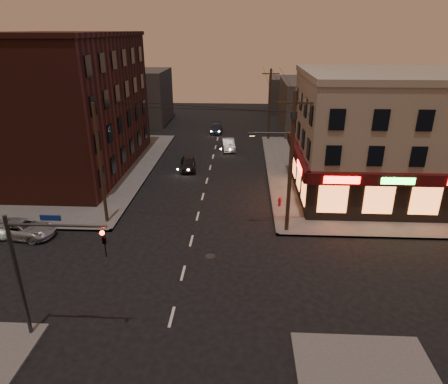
# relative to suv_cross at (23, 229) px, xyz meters

# --- Properties ---
(ground) EXTENTS (120.00, 120.00, 0.00)m
(ground) POSITION_rel_suv_cross_xyz_m (12.05, -4.00, -0.64)
(ground) COLOR black
(ground) RESTS_ON ground
(sidewalk_ne) EXTENTS (24.00, 28.00, 0.15)m
(sidewalk_ne) POSITION_rel_suv_cross_xyz_m (30.05, 15.00, -0.56)
(sidewalk_ne) COLOR #514F4C
(sidewalk_ne) RESTS_ON ground
(sidewalk_nw) EXTENTS (24.00, 28.00, 0.15)m
(sidewalk_nw) POSITION_rel_suv_cross_xyz_m (-5.95, 15.00, -0.56)
(sidewalk_nw) COLOR #514F4C
(sidewalk_nw) RESTS_ON ground
(pizza_building) EXTENTS (15.85, 12.85, 10.50)m
(pizza_building) POSITION_rel_suv_cross_xyz_m (27.98, 9.43, 4.71)
(pizza_building) COLOR tan
(pizza_building) RESTS_ON sidewalk_ne
(brick_apartment) EXTENTS (12.00, 20.00, 13.00)m
(brick_apartment) POSITION_rel_suv_cross_xyz_m (-2.45, 15.00, 6.01)
(brick_apartment) COLOR #401A14
(brick_apartment) RESTS_ON sidewalk_nw
(bg_building_ne_a) EXTENTS (10.00, 12.00, 7.00)m
(bg_building_ne_a) POSITION_rel_suv_cross_xyz_m (26.05, 34.00, 2.86)
(bg_building_ne_a) COLOR #3F3D3A
(bg_building_ne_a) RESTS_ON ground
(bg_building_nw) EXTENTS (9.00, 10.00, 8.00)m
(bg_building_nw) POSITION_rel_suv_cross_xyz_m (-0.95, 38.00, 3.36)
(bg_building_nw) COLOR #3F3D3A
(bg_building_nw) RESTS_ON ground
(bg_building_ne_b) EXTENTS (8.00, 8.00, 6.00)m
(bg_building_ne_b) POSITION_rel_suv_cross_xyz_m (24.05, 48.00, 2.36)
(bg_building_ne_b) COLOR #3F3D3A
(bg_building_ne_b) RESTS_ON ground
(utility_pole_main) EXTENTS (4.20, 0.44, 10.00)m
(utility_pole_main) POSITION_rel_suv_cross_xyz_m (18.73, 1.80, 5.12)
(utility_pole_main) COLOR #382619
(utility_pole_main) RESTS_ON sidewalk_ne
(utility_pole_far) EXTENTS (0.26, 0.26, 9.00)m
(utility_pole_far) POSITION_rel_suv_cross_xyz_m (18.85, 28.00, 4.01)
(utility_pole_far) COLOR #382619
(utility_pole_far) RESTS_ON sidewalk_ne
(utility_pole_west) EXTENTS (0.24, 0.24, 9.00)m
(utility_pole_west) POSITION_rel_suv_cross_xyz_m (5.25, 2.50, 4.01)
(utility_pole_west) COLOR #382619
(utility_pole_west) RESTS_ON sidewalk_nw
(traffic_signal) EXTENTS (4.49, 0.32, 6.47)m
(traffic_signal) POSITION_rel_suv_cross_xyz_m (6.48, -9.60, 3.52)
(traffic_signal) COLOR #333538
(traffic_signal) RESTS_ON ground
(suv_cross) EXTENTS (4.80, 2.63, 1.27)m
(suv_cross) POSITION_rel_suv_cross_xyz_m (0.00, 0.00, 0.00)
(suv_cross) COLOR #9DA2A6
(suv_cross) RESTS_ON ground
(sedan_near) EXTENTS (2.08, 4.10, 1.34)m
(sedan_near) POSITION_rel_suv_cross_xyz_m (9.77, 15.22, 0.03)
(sedan_near) COLOR black
(sedan_near) RESTS_ON ground
(sedan_mid) EXTENTS (1.94, 4.22, 1.34)m
(sedan_mid) POSITION_rel_suv_cross_xyz_m (13.72, 22.95, 0.03)
(sedan_mid) COLOR gray
(sedan_mid) RESTS_ON ground
(sedan_far) EXTENTS (1.73, 4.15, 1.20)m
(sedan_far) POSITION_rel_suv_cross_xyz_m (11.63, 31.71, -0.04)
(sedan_far) COLOR #1C2338
(sedan_far) RESTS_ON ground
(fire_hydrant) EXTENTS (0.35, 0.35, 0.78)m
(fire_hydrant) POSITION_rel_suv_cross_xyz_m (18.67, 6.01, -0.06)
(fire_hydrant) COLOR maroon
(fire_hydrant) RESTS_ON sidewalk_ne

